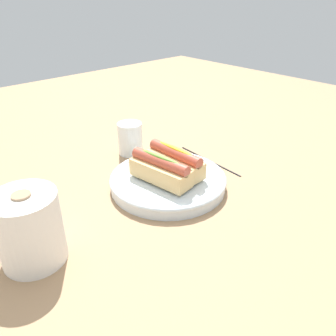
% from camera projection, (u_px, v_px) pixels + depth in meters
% --- Properties ---
extents(ground_plane, '(2.40, 2.40, 0.00)m').
position_uv_depth(ground_plane, '(179.00, 186.00, 0.80)').
color(ground_plane, '#9E7A56').
extents(serving_bowl, '(0.27, 0.27, 0.03)m').
position_uv_depth(serving_bowl, '(168.00, 181.00, 0.80)').
color(serving_bowl, silver).
rests_on(serving_bowl, ground_plane).
extents(hotdog_front, '(0.15, 0.05, 0.06)m').
position_uv_depth(hotdog_front, '(175.00, 161.00, 0.79)').
color(hotdog_front, '#DBB270').
rests_on(hotdog_front, serving_bowl).
extents(hotdog_back, '(0.16, 0.07, 0.06)m').
position_uv_depth(hotdog_back, '(160.00, 169.00, 0.76)').
color(hotdog_back, '#DBB270').
rests_on(hotdog_back, serving_bowl).
extents(water_glass, '(0.07, 0.07, 0.09)m').
position_uv_depth(water_glass, '(130.00, 140.00, 0.95)').
color(water_glass, white).
rests_on(water_glass, ground_plane).
extents(paper_towel_roll, '(0.11, 0.11, 0.13)m').
position_uv_depth(paper_towel_roll, '(28.00, 227.00, 0.56)').
color(paper_towel_roll, white).
rests_on(paper_towel_roll, ground_plane).
extents(chopstick_near, '(0.22, 0.02, 0.01)m').
position_uv_depth(chopstick_near, '(209.00, 160.00, 0.92)').
color(chopstick_near, black).
rests_on(chopstick_near, ground_plane).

